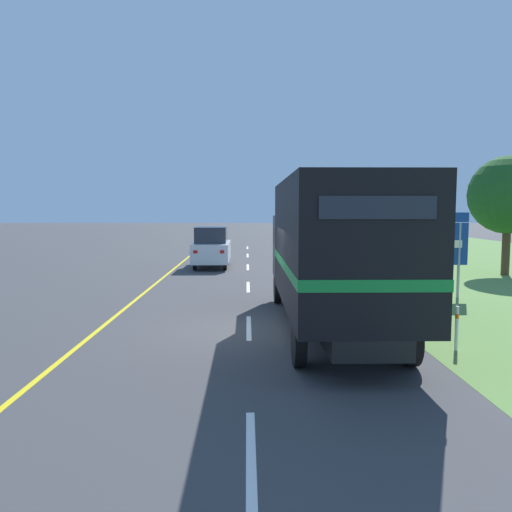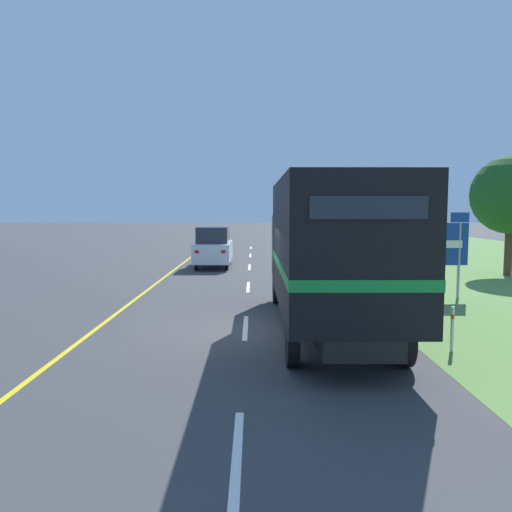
{
  "view_description": "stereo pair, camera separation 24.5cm",
  "coord_description": "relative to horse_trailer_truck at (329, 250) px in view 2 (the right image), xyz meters",
  "views": [
    {
      "loc": [
        -0.05,
        -12.0,
        2.94
      ],
      "look_at": [
        0.3,
        6.79,
        1.2
      ],
      "focal_mm": 35.0,
      "sensor_mm": 36.0,
      "label": 1
    },
    {
      "loc": [
        0.2,
        -12.01,
        2.94
      ],
      "look_at": [
        0.3,
        6.79,
        1.2
      ],
      "focal_mm": 35.0,
      "sensor_mm": 36.0,
      "label": 2
    }
  ],
  "objects": [
    {
      "name": "centre_dash_farthest",
      "position": [
        -1.98,
        27.0,
        -2.01
      ],
      "size": [
        0.12,
        2.6,
        0.01
      ],
      "primitive_type": "cube",
      "color": "white",
      "rests_on": "ground"
    },
    {
      "name": "centre_dash_mid_b",
      "position": [
        -1.98,
        13.8,
        -2.01
      ],
      "size": [
        0.12,
        2.6,
        0.01
      ],
      "primitive_type": "cube",
      "color": "white",
      "rests_on": "ground"
    },
    {
      "name": "centre_dash_far",
      "position": [
        -1.98,
        20.4,
        -2.01
      ],
      "size": [
        0.12,
        2.6,
        0.01
      ],
      "primitive_type": "cube",
      "color": "white",
      "rests_on": "ground"
    },
    {
      "name": "highway_sign",
      "position": [
        4.4,
        4.64,
        -0.25
      ],
      "size": [
        1.86,
        0.09,
        2.86
      ],
      "color": "#9E9EA3",
      "rests_on": "ground"
    },
    {
      "name": "lead_car_white",
      "position": [
        -3.83,
        13.83,
        -0.97
      ],
      "size": [
        1.8,
        4.24,
        2.09
      ],
      "color": "black",
      "rests_on": "ground"
    },
    {
      "name": "ground_plane",
      "position": [
        -1.98,
        0.3,
        -2.01
      ],
      "size": [
        200.0,
        200.0,
        0.0
      ],
      "primitive_type": "plane",
      "color": "#3D3D3F"
    },
    {
      "name": "edge_line_yellow",
      "position": [
        -5.68,
        13.54,
        -2.01
      ],
      "size": [
        0.12,
        60.5,
        0.01
      ],
      "primitive_type": "cube",
      "color": "yellow",
      "rests_on": "ground"
    },
    {
      "name": "centre_dash_near",
      "position": [
        -1.98,
        0.6,
        -2.01
      ],
      "size": [
        0.12,
        2.6,
        0.01
      ],
      "primitive_type": "cube",
      "color": "white",
      "rests_on": "ground"
    },
    {
      "name": "centre_dash_nearest",
      "position": [
        -1.98,
        -6.0,
        -2.01
      ],
      "size": [
        0.12,
        2.6,
        0.01
      ],
      "primitive_type": "cube",
      "color": "white",
      "rests_on": "ground"
    },
    {
      "name": "horse_trailer_truck",
      "position": [
        0.0,
        0.0,
        0.0
      ],
      "size": [
        2.46,
        8.64,
        3.6
      ],
      "color": "black",
      "rests_on": "ground"
    },
    {
      "name": "roadside_tree_far",
      "position": [
        8.67,
        27.62,
        1.74
      ],
      "size": [
        3.76,
        3.76,
        5.64
      ],
      "color": "brown",
      "rests_on": "ground"
    },
    {
      "name": "roadside_tree_near",
      "position": [
        9.67,
        10.49,
        1.59
      ],
      "size": [
        3.49,
        3.49,
        5.36
      ],
      "color": "#4C3823",
      "rests_on": "ground"
    },
    {
      "name": "roadside_tree_mid",
      "position": [
        6.49,
        18.41,
        0.89
      ],
      "size": [
        2.83,
        2.83,
        4.32
      ],
      "color": "brown",
      "rests_on": "ground"
    },
    {
      "name": "delineator_post",
      "position": [
        2.35,
        -1.59,
        -1.5
      ],
      "size": [
        0.08,
        0.08,
        0.95
      ],
      "color": "white",
      "rests_on": "ground"
    },
    {
      "name": "centre_dash_mid_a",
      "position": [
        -1.98,
        7.2,
        -2.01
      ],
      "size": [
        0.12,
        2.6,
        0.01
      ],
      "primitive_type": "cube",
      "color": "white",
      "rests_on": "ground"
    }
  ]
}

